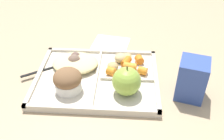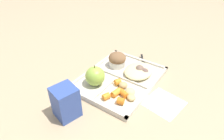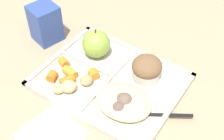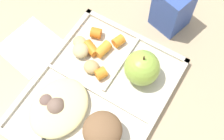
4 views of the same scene
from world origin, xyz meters
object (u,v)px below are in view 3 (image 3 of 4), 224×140
Objects in this scene: lunch_tray at (110,81)px; green_apple at (96,44)px; bran_muffin at (147,69)px; milk_carton at (45,23)px; plastic_fork at (151,115)px.

lunch_tray is 0.11m from green_apple.
bran_muffin is 0.68× the size of milk_carton.
plastic_fork is at bearing 3.33° from milk_carton.
green_apple is at bearing -180.00° from bran_muffin.
plastic_fork is at bearing -54.77° from bran_muffin.
plastic_fork is 0.39m from milk_carton.
bran_muffin is at bearing 0.00° from green_apple.
lunch_tray is 2.34× the size of plastic_fork.
milk_carton is (-0.16, -0.01, 0.00)m from green_apple.
green_apple is 0.77× the size of milk_carton.
bran_muffin is 0.51× the size of plastic_fork.
milk_carton is at bearing 169.87° from lunch_tray.
green_apple is 0.15m from bran_muffin.
green_apple is 1.13× the size of bran_muffin.
green_apple is (-0.08, 0.06, 0.04)m from lunch_tray.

